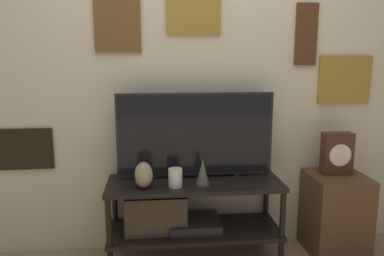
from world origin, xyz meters
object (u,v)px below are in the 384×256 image
at_px(vase_slim_bronze, 203,172).
at_px(mantel_clock, 337,153).
at_px(television, 195,135).
at_px(candle_jar, 175,178).
at_px(vase_urn_stoneware, 144,175).

xyz_separation_m(vase_slim_bronze, mantel_clock, (1.02, 0.12, 0.07)).
distance_m(television, candle_jar, 0.35).
xyz_separation_m(television, mantel_clock, (1.05, -0.04, -0.16)).
distance_m(vase_urn_stoneware, mantel_clock, 1.43).
relative_size(vase_urn_stoneware, candle_jar, 1.41).
bearing_deg(vase_slim_bronze, candle_jar, -171.88).
bearing_deg(vase_urn_stoneware, vase_slim_bronze, 3.93).
relative_size(vase_urn_stoneware, mantel_clock, 0.57).
bearing_deg(television, vase_slim_bronze, -78.73).
bearing_deg(vase_urn_stoneware, television, 27.29).
xyz_separation_m(vase_urn_stoneware, candle_jar, (0.21, 0.00, -0.03)).
bearing_deg(television, mantel_clock, -2.31).
relative_size(vase_slim_bronze, mantel_clock, 0.56).
bearing_deg(candle_jar, television, 50.45).
distance_m(vase_slim_bronze, candle_jar, 0.19).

